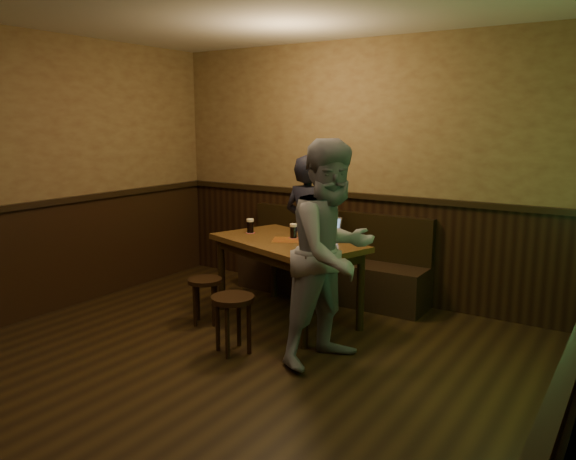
% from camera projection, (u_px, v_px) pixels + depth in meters
% --- Properties ---
extents(room, '(5.04, 6.04, 2.84)m').
position_uv_depth(room, '(194.00, 230.00, 3.86)').
color(room, black).
rests_on(room, ground).
extents(bench, '(2.20, 0.50, 0.95)m').
position_uv_depth(bench, '(331.00, 269.00, 6.27)').
color(bench, black).
rests_on(bench, ground).
extents(pub_table, '(1.69, 1.28, 0.81)m').
position_uv_depth(pub_table, '(287.00, 251.00, 5.45)').
color(pub_table, '#4F3016').
rests_on(pub_table, ground).
extents(stool_left, '(0.39, 0.39, 0.45)m').
position_uv_depth(stool_left, '(205.00, 288.00, 5.41)').
color(stool_left, black).
rests_on(stool_left, ground).
extents(stool_right, '(0.46, 0.46, 0.50)m').
position_uv_depth(stool_right, '(233.00, 308.00, 4.71)').
color(stool_right, black).
rests_on(stool_right, ground).
extents(pint_left, '(0.10, 0.10, 0.15)m').
position_uv_depth(pint_left, '(250.00, 226.00, 5.76)').
color(pint_left, maroon).
rests_on(pint_left, pub_table).
extents(pint_mid, '(0.09, 0.09, 0.15)m').
position_uv_depth(pint_mid, '(293.00, 231.00, 5.50)').
color(pint_mid, maroon).
rests_on(pint_mid, pub_table).
extents(pint_right, '(0.09, 0.09, 0.14)m').
position_uv_depth(pint_right, '(314.00, 243.00, 4.97)').
color(pint_right, maroon).
rests_on(pint_right, pub_table).
extents(laptop, '(0.34, 0.29, 0.22)m').
position_uv_depth(laptop, '(324.00, 233.00, 5.46)').
color(laptop, silver).
rests_on(laptop, pub_table).
extents(menu, '(0.25, 0.20, 0.00)m').
position_uv_depth(menu, '(314.00, 252.00, 4.93)').
color(menu, silver).
rests_on(menu, pub_table).
extents(person_suit, '(0.62, 0.44, 1.60)m').
position_uv_depth(person_suit, '(308.00, 231.00, 5.88)').
color(person_suit, black).
rests_on(person_suit, ground).
extents(person_grey, '(0.90, 1.03, 1.81)m').
position_uv_depth(person_grey, '(332.00, 253.00, 4.45)').
color(person_grey, gray).
rests_on(person_grey, ground).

